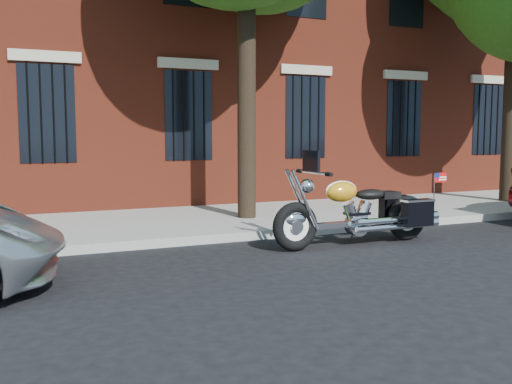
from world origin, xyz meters
name	(u,v)px	position (x,y,z in m)	size (l,w,h in m)	color
ground	(293,255)	(0.00, 0.00, 0.00)	(120.00, 120.00, 0.00)	black
curb	(255,235)	(0.00, 1.38, 0.07)	(40.00, 0.16, 0.15)	gray
sidewalk	(217,220)	(0.00, 3.26, 0.07)	(40.00, 3.60, 0.15)	gray
motorcycle	(362,213)	(1.38, 0.23, 0.52)	(3.04, 0.88, 1.53)	black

